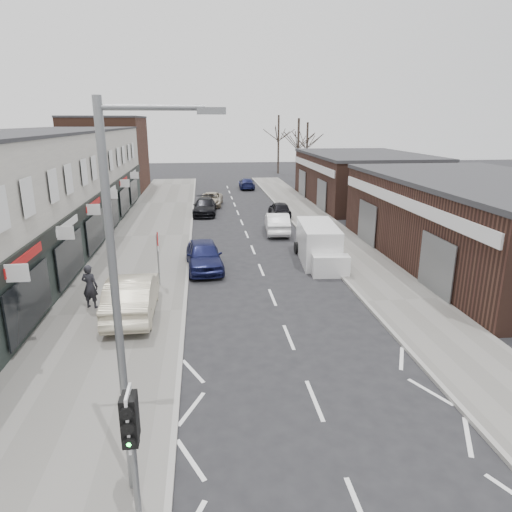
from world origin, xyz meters
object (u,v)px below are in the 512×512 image
object	(u,v)px
parked_car_left_c	(211,199)
parked_car_right_c	(247,183)
street_lamp	(125,291)
sedan_on_pavement	(132,295)
parked_car_left_a	(204,255)
parked_car_right_a	(277,223)
white_van	(319,245)
parked_car_right_b	(280,209)
pedestrian	(90,286)
parked_car_left_b	(205,207)
warning_sign	(158,243)
traffic_light	(131,431)

from	to	relation	value
parked_car_left_c	parked_car_right_c	bearing A→B (deg)	73.51
street_lamp	sedan_on_pavement	distance (m)	10.13
sedan_on_pavement	parked_car_left_a	world-z (taller)	sedan_on_pavement
parked_car_left_a	parked_car_right_a	xyz separation A→B (m)	(5.24, 7.67, -0.04)
white_van	parked_car_left_c	xyz separation A→B (m)	(-5.63, 18.53, -0.40)
parked_car_right_a	parked_car_right_b	distance (m)	5.61
street_lamp	pedestrian	xyz separation A→B (m)	(-3.28, 10.26, -3.55)
parked_car_left_c	parked_car_left_a	bearing A→B (deg)	-86.64
sedan_on_pavement	parked_car_left_a	size ratio (longest dim) A/B	1.11
pedestrian	parked_car_left_b	xyz separation A→B (m)	(4.95, 20.07, -0.38)
sedan_on_pavement	pedestrian	bearing A→B (deg)	-27.27
warning_sign	parked_car_right_a	xyz separation A→B (m)	(7.36, 10.18, -1.47)
white_van	parked_car_right_a	bearing A→B (deg)	104.76
traffic_light	warning_sign	size ratio (longest dim) A/B	1.15
parked_car_left_a	warning_sign	bearing A→B (deg)	-134.34
street_lamp	traffic_light	bearing A→B (deg)	-84.12
white_van	parked_car_right_c	bearing A→B (deg)	97.54
sedan_on_pavement	parked_car_left_c	distance (m)	25.33
parked_car_left_c	parked_car_right_a	size ratio (longest dim) A/B	0.99
sedan_on_pavement	parked_car_left_b	size ratio (longest dim) A/B	1.08
traffic_light	parked_car_right_c	distance (m)	46.93
sedan_on_pavement	parked_car_right_c	xyz separation A→B (m)	(8.16, 35.88, -0.33)
traffic_light	white_van	world-z (taller)	traffic_light
traffic_light	parked_car_right_c	bearing A→B (deg)	81.91
traffic_light	parked_car_left_a	xyz separation A→B (m)	(1.36, 16.53, -1.64)
street_lamp	parked_car_right_b	world-z (taller)	street_lamp
traffic_light	parked_car_left_c	xyz separation A→B (m)	(2.17, 35.60, -1.80)
traffic_light	parked_car_right_b	xyz separation A→B (m)	(7.71, 29.69, -1.76)
white_van	pedestrian	distance (m)	12.53
warning_sign	parked_car_right_a	world-z (taller)	warning_sign
sedan_on_pavement	parked_car_left_b	distance (m)	21.22
sedan_on_pavement	parked_car_left_c	size ratio (longest dim) A/B	1.15
warning_sign	traffic_light	bearing A→B (deg)	-86.90
traffic_light	street_lamp	size ratio (longest dim) A/B	0.39
sedan_on_pavement	warning_sign	bearing A→B (deg)	-103.75
street_lamp	parked_car_right_c	distance (m)	45.89
parked_car_right_b	parked_car_right_a	bearing A→B (deg)	79.37
street_lamp	parked_car_right_b	distance (m)	29.80
parked_car_left_b	parked_car_right_b	bearing A→B (deg)	-13.73
warning_sign	parked_car_right_c	xyz separation A→B (m)	(7.36, 32.42, -1.58)
parked_car_right_c	parked_car_right_b	bearing A→B (deg)	96.10
parked_car_left_a	parked_car_left_c	xyz separation A→B (m)	(0.80, 19.07, -0.16)
parked_car_left_b	sedan_on_pavement	bearing A→B (deg)	-95.38
parked_car_right_b	sedan_on_pavement	bearing A→B (deg)	64.92
warning_sign	parked_car_left_c	distance (m)	21.84
white_van	sedan_on_pavement	distance (m)	11.41
traffic_light	parked_car_left_b	bearing A→B (deg)	87.20
warning_sign	sedan_on_pavement	world-z (taller)	warning_sign
street_lamp	warning_sign	distance (m)	13.04
traffic_light	parked_car_left_c	distance (m)	35.71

